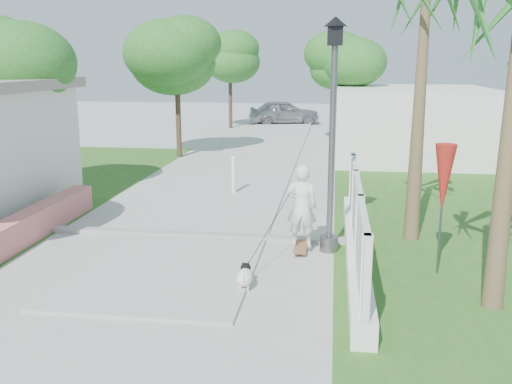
% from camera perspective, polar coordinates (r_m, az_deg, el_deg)
% --- Properties ---
extents(path_strip, '(3.20, 36.00, 0.06)m').
position_cam_1_polar(path_strip, '(25.71, 1.21, 4.89)').
color(path_strip, '#B7B7B2').
rests_on(path_strip, ground).
extents(curb, '(6.50, 0.25, 0.10)m').
position_cam_1_polar(curb, '(12.20, -6.46, -4.28)').
color(curb, '#999993').
rests_on(curb, ground).
extents(grass_right, '(8.00, 20.00, 0.01)m').
position_cam_1_polar(grass_right, '(14.36, 24.02, -2.89)').
color(grass_right, '#26621F').
rests_on(grass_right, ground).
extents(lattice_fence, '(0.35, 7.00, 1.50)m').
position_cam_1_polar(lattice_fence, '(10.76, 10.00, -4.03)').
color(lattice_fence, white).
rests_on(lattice_fence, ground).
extents(building_right, '(6.00, 8.00, 2.60)m').
position_cam_1_polar(building_right, '(23.60, 15.37, 6.81)').
color(building_right, silver).
rests_on(building_right, ground).
extents(street_lamp, '(0.44, 0.44, 4.44)m').
position_cam_1_polar(street_lamp, '(10.85, 7.65, 6.37)').
color(street_lamp, '#59595E').
rests_on(street_lamp, ground).
extents(bollard, '(0.14, 0.14, 1.09)m').
position_cam_1_polar(bollard, '(15.83, -2.26, 1.79)').
color(bollard, white).
rests_on(bollard, ground).
extents(patio_umbrella, '(0.36, 0.36, 2.30)m').
position_cam_1_polar(patio_umbrella, '(10.15, 18.27, 1.13)').
color(patio_umbrella, '#59595E').
rests_on(patio_umbrella, ground).
extents(tree_left_mid, '(3.20, 3.20, 4.85)m').
position_cam_1_polar(tree_left_mid, '(16.13, -24.10, 11.32)').
color(tree_left_mid, '#4C3826').
rests_on(tree_left_mid, ground).
extents(tree_path_left, '(3.40, 3.40, 5.23)m').
position_cam_1_polar(tree_path_left, '(22.07, -7.92, 13.31)').
color(tree_path_left, '#4C3826').
rests_on(tree_path_left, ground).
extents(tree_path_right, '(3.00, 3.00, 4.79)m').
position_cam_1_polar(tree_path_right, '(25.27, 8.69, 12.49)').
color(tree_path_right, '#4C3826').
rests_on(tree_path_right, ground).
extents(tree_path_far, '(3.20, 3.20, 5.17)m').
position_cam_1_polar(tree_path_far, '(31.78, -2.59, 13.28)').
color(tree_path_far, '#4C3826').
rests_on(tree_path_far, ground).
extents(palm_far, '(1.80, 1.80, 5.30)m').
position_cam_1_polar(palm_far, '(11.93, 16.54, 16.46)').
color(palm_far, brown).
rests_on(palm_far, ground).
extents(skateboarder, '(1.11, 2.27, 1.73)m').
position_cam_1_polar(skateboarder, '(10.50, 2.39, -2.95)').
color(skateboarder, brown).
rests_on(skateboarder, ground).
extents(dog, '(0.29, 0.60, 0.41)m').
position_cam_1_polar(dog, '(9.43, -1.13, -8.39)').
color(dog, white).
rests_on(dog, ground).
extents(parked_car, '(4.38, 2.55, 1.40)m').
position_cam_1_polar(parked_car, '(33.97, 2.82, 7.99)').
color(parked_car, '#B0B3B8').
rests_on(parked_car, ground).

